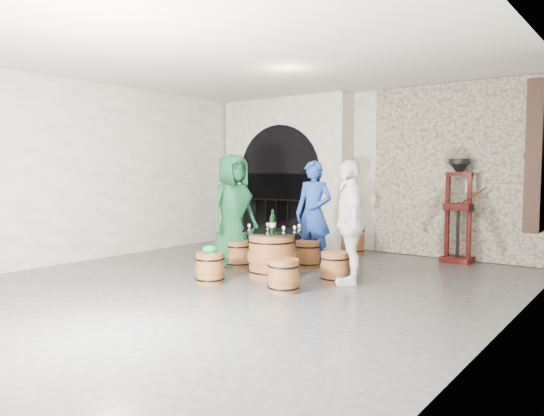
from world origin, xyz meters
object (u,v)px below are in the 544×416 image
Objects in this scene: wine_bottle_left at (273,222)px; wine_bottle_right at (273,222)px; person_green at (233,210)px; side_barrel at (354,240)px; barrel_stool_left at (238,254)px; barrel_stool_near_left at (210,268)px; barrel_stool_near_right at (284,276)px; barrel_table at (272,254)px; barrel_stool_far at (308,254)px; wine_bottle_center at (272,223)px; person_white at (350,222)px; person_blue at (314,213)px; corking_press at (459,202)px; barrel_stool_right at (335,267)px.

wine_bottle_left and wine_bottle_right have the same top height.
side_barrel is (1.10, 2.24, -0.66)m from person_green.
side_barrel is (0.02, 2.55, -0.55)m from wine_bottle_right.
wine_bottle_left is (0.91, -0.25, 0.61)m from barrel_stool_left.
wine_bottle_left is at bearing 66.25° from barrel_stool_near_left.
barrel_stool_near_right is 0.77× the size of side_barrel.
barrel_stool_near_right is at bearing 9.71° from barrel_stool_near_left.
barrel_table is 1.57× the size of side_barrel.
barrel_stool_far is 1.36× the size of wine_bottle_center.
wine_bottle_right is at bearing -112.76° from person_white.
wine_bottle_center is at bearing -47.64° from barrel_table.
wine_bottle_center is (0.03, -1.21, -0.06)m from person_blue.
person_blue is (1.11, 0.80, -0.06)m from person_green.
barrel_stool_left is 0.25× the size of person_blue.
barrel_stool_left is 0.25× the size of person_white.
person_white is 1.18m from wine_bottle_center.
side_barrel is at bearing 89.59° from wine_bottle_right.
wine_bottle_left is 0.18× the size of corking_press.
barrel_stool_near_left is 0.25× the size of person_white.
barrel_table is 1.00m from barrel_stool_far.
person_white reaches higher than barrel_table.
wine_bottle_center is at bearing -19.89° from barrel_stool_left.
wine_bottle_center is 0.18× the size of corking_press.
barrel_stool_left is at bearing -112.28° from side_barrel.
corking_press reaches higher than barrel_stool_right.
barrel_stool_right is 1.48m from person_blue.
wine_bottle_right is (-0.97, -0.19, 0.61)m from barrel_stool_right.
barrel_stool_left is 1.36× the size of wine_bottle_left.
person_white is (1.16, -0.69, 0.67)m from barrel_stool_far.
barrel_table is at bearing -90.32° from barrel_stool_far.
barrel_table is at bearing 63.04° from barrel_stool_near_left.
side_barrel is (0.45, 3.49, 0.07)m from barrel_stool_near_left.
barrel_stool_near_left is 1.36× the size of wine_bottle_right.
corking_press is at bearing 71.66° from barrel_stool_right.
person_white is at bearing 14.64° from barrel_table.
corking_press is at bearing -41.41° from person_green.
wine_bottle_right is at bearing -26.31° from wine_bottle_left.
person_green is at bearing 161.71° from barrel_stool_left.
barrel_stool_near_left is 3.52m from side_barrel.
side_barrel is (-0.96, 2.36, 0.07)m from barrel_stool_right.
barrel_stool_far is 1.82m from barrel_stool_near_right.
side_barrel is at bearing 67.72° from barrel_stool_left.
barrel_stool_right is (1.90, -0.06, 0.00)m from barrel_stool_left.
person_blue is (-0.71, 1.85, 0.67)m from barrel_stool_near_right.
barrel_stool_far is 0.24× the size of corking_press.
wine_bottle_center reaches higher than barrel_stool_near_left.
barrel_table is at bearing -101.04° from person_green.
barrel_stool_far is at bearing -53.32° from person_green.
person_green is at bearing 117.69° from barrel_stool_near_left.
barrel_stool_near_left is (0.49, -1.19, 0.00)m from barrel_stool_left.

